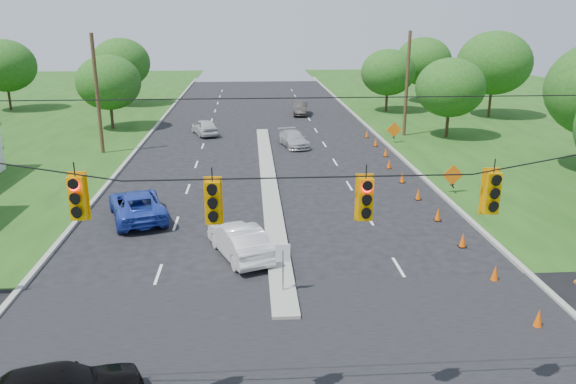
{
  "coord_description": "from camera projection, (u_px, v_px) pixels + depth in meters",
  "views": [
    {
      "loc": [
        -1.13,
        -13.19,
        10.08
      ],
      "look_at": [
        0.47,
        10.06,
        2.8
      ],
      "focal_mm": 35.0,
      "sensor_mm": 36.0,
      "label": 1
    }
  ],
  "objects": [
    {
      "name": "curb_left",
      "position": [
        135.0,
        153.0,
        43.54
      ],
      "size": [
        0.25,
        110.0,
        0.16
      ],
      "primitive_type": "cube",
      "color": "gray",
      "rests_on": "ground"
    },
    {
      "name": "curb_right",
      "position": [
        391.0,
        149.0,
        44.87
      ],
      "size": [
        0.25,
        110.0,
        0.16
      ],
      "primitive_type": "cube",
      "color": "gray",
      "rests_on": "ground"
    },
    {
      "name": "median",
      "position": [
        269.0,
        183.0,
        35.64
      ],
      "size": [
        1.0,
        34.0,
        0.18
      ],
      "primitive_type": "cube",
      "color": "gray",
      "rests_on": "ground"
    },
    {
      "name": "median_sign",
      "position": [
        283.0,
        259.0,
        20.92
      ],
      "size": [
        0.55,
        0.06,
        2.05
      ],
      "color": "gray",
      "rests_on": "ground"
    },
    {
      "name": "signal_span",
      "position": [
        298.0,
        244.0,
        13.2
      ],
      "size": [
        25.6,
        0.32,
        9.0
      ],
      "color": "#422D1C",
      "rests_on": "ground"
    },
    {
      "name": "utility_pole_far_left",
      "position": [
        97.0,
        95.0,
        42.04
      ],
      "size": [
        0.28,
        0.28,
        9.0
      ],
      "primitive_type": "cylinder",
      "color": "#422D1C",
      "rests_on": "ground"
    },
    {
      "name": "utility_pole_far_right",
      "position": [
        407.0,
        85.0,
        48.45
      ],
      "size": [
        0.28,
        0.28,
        9.0
      ],
      "primitive_type": "cylinder",
      "color": "#422D1C",
      "rests_on": "ground"
    },
    {
      "name": "cone_0",
      "position": [
        539.0,
        318.0,
        18.95
      ],
      "size": [
        0.32,
        0.32,
        0.7
      ],
      "primitive_type": "cone",
      "color": "#E95307",
      "rests_on": "ground"
    },
    {
      "name": "cone_1",
      "position": [
        495.0,
        273.0,
        22.28
      ],
      "size": [
        0.32,
        0.32,
        0.7
      ],
      "primitive_type": "cone",
      "color": "#E95307",
      "rests_on": "ground"
    },
    {
      "name": "cone_2",
      "position": [
        463.0,
        240.0,
        25.61
      ],
      "size": [
        0.32,
        0.32,
        0.7
      ],
      "primitive_type": "cone",
      "color": "#E95307",
      "rests_on": "ground"
    },
    {
      "name": "cone_3",
      "position": [
        438.0,
        214.0,
        28.95
      ],
      "size": [
        0.32,
        0.32,
        0.7
      ],
      "primitive_type": "cone",
      "color": "#E95307",
      "rests_on": "ground"
    },
    {
      "name": "cone_4",
      "position": [
        418.0,
        194.0,
        32.28
      ],
      "size": [
        0.32,
        0.32,
        0.7
      ],
      "primitive_type": "cone",
      "color": "#E95307",
      "rests_on": "ground"
    },
    {
      "name": "cone_5",
      "position": [
        402.0,
        177.0,
        35.61
      ],
      "size": [
        0.32,
        0.32,
        0.7
      ],
      "primitive_type": "cone",
      "color": "#E95307",
      "rests_on": "ground"
    },
    {
      "name": "cone_6",
      "position": [
        389.0,
        164.0,
        38.95
      ],
      "size": [
        0.32,
        0.32,
        0.7
      ],
      "primitive_type": "cone",
      "color": "#E95307",
      "rests_on": "ground"
    },
    {
      "name": "cone_7",
      "position": [
        386.0,
        152.0,
        42.32
      ],
      "size": [
        0.32,
        0.32,
        0.7
      ],
      "primitive_type": "cone",
      "color": "#E95307",
      "rests_on": "ground"
    },
    {
      "name": "cone_8",
      "position": [
        376.0,
        142.0,
        45.65
      ],
      "size": [
        0.32,
        0.32,
        0.7
      ],
      "primitive_type": "cone",
      "color": "#E95307",
      "rests_on": "ground"
    },
    {
      "name": "cone_9",
      "position": [
        367.0,
        134.0,
        48.98
      ],
      "size": [
        0.32,
        0.32,
        0.7
      ],
      "primitive_type": "cone",
      "color": "#E95307",
      "rests_on": "ground"
    },
    {
      "name": "work_sign_1",
      "position": [
        453.0,
        176.0,
        33.16
      ],
      "size": [
        1.27,
        0.58,
        1.37
      ],
      "color": "black",
      "rests_on": "ground"
    },
    {
      "name": "work_sign_2",
      "position": [
        394.0,
        130.0,
        46.49
      ],
      "size": [
        1.27,
        0.58,
        1.37
      ],
      "color": "black",
      "rests_on": "ground"
    },
    {
      "name": "tree_4",
      "position": [
        5.0,
        66.0,
        61.84
      ],
      "size": [
        6.72,
        6.72,
        7.84
      ],
      "color": "black",
      "rests_on": "ground"
    },
    {
      "name": "tree_5",
      "position": [
        109.0,
        82.0,
        51.52
      ],
      "size": [
        5.88,
        5.88,
        6.86
      ],
      "color": "black",
      "rests_on": "ground"
    },
    {
      "name": "tree_6",
      "position": [
        121.0,
        63.0,
        65.48
      ],
      "size": [
        6.72,
        6.72,
        7.84
      ],
      "color": "black",
      "rests_on": "ground"
    },
    {
      "name": "tree_9",
      "position": [
        450.0,
        88.0,
        47.77
      ],
      "size": [
        5.88,
        5.88,
        6.86
      ],
      "color": "black",
      "rests_on": "ground"
    },
    {
      "name": "tree_10",
      "position": [
        494.0,
        63.0,
        57.45
      ],
      "size": [
        7.56,
        7.56,
        8.82
      ],
      "color": "black",
      "rests_on": "ground"
    },
    {
      "name": "tree_11",
      "position": [
        423.0,
        61.0,
        67.85
      ],
      "size": [
        6.72,
        6.72,
        7.84
      ],
      "color": "black",
      "rests_on": "ground"
    },
    {
      "name": "tree_12",
      "position": [
        388.0,
        72.0,
        60.97
      ],
      "size": [
        5.88,
        5.88,
        6.86
      ],
      "color": "black",
      "rests_on": "ground"
    },
    {
      "name": "white_sedan",
      "position": [
        239.0,
        240.0,
        24.52
      ],
      "size": [
        3.08,
        4.77,
        1.48
      ],
      "primitive_type": "imported",
      "rotation": [
        0.0,
        0.0,
        3.51
      ],
      "color": "white",
      "rests_on": "ground"
    },
    {
      "name": "blue_pickup",
      "position": [
        137.0,
        205.0,
        29.14
      ],
      "size": [
        4.04,
        5.92,
        1.51
      ],
      "primitive_type": "imported",
      "rotation": [
        0.0,
        0.0,
        3.45
      ],
      "color": "#243EAF",
      "rests_on": "ground"
    },
    {
      "name": "silver_car_far",
      "position": [
        293.0,
        139.0,
        45.5
      ],
      "size": [
        2.61,
        4.6,
        1.26
      ],
      "primitive_type": "imported",
      "rotation": [
        0.0,
        0.0,
        0.21
      ],
      "color": "#ACABB1",
      "rests_on": "ground"
    },
    {
      "name": "silver_car_oncoming",
      "position": [
        205.0,
        127.0,
        49.97
      ],
      "size": [
        2.94,
        4.47,
        1.42
      ],
      "primitive_type": "imported",
      "rotation": [
        0.0,
        0.0,
        3.47
      ],
      "color": "silver",
      "rests_on": "ground"
    },
    {
      "name": "dark_car_receding",
      "position": [
        301.0,
        108.0,
        60.31
      ],
      "size": [
        1.84,
        4.4,
        1.42
      ],
      "primitive_type": "imported",
      "rotation": [
        0.0,
        0.0,
        -0.08
      ],
      "color": "#292625",
      "rests_on": "ground"
    }
  ]
}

